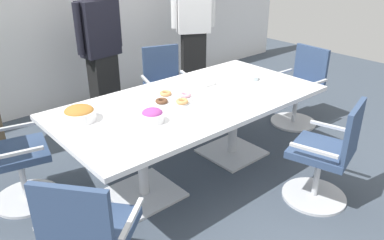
{
  "coord_description": "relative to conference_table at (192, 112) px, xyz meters",
  "views": [
    {
      "loc": [
        -2.04,
        -2.35,
        2.01
      ],
      "look_at": [
        0.0,
        0.0,
        0.55
      ],
      "focal_mm": 35.67,
      "sensor_mm": 36.0,
      "label": 1
    }
  ],
  "objects": [
    {
      "name": "ground_plane",
      "position": [
        0.0,
        0.0,
        -0.63
      ],
      "size": [
        10.0,
        10.0,
        0.01
      ],
      "primitive_type": "cube",
      "color": "#3D4754"
    },
    {
      "name": "conference_table",
      "position": [
        0.0,
        0.0,
        0.0
      ],
      "size": [
        2.4,
        1.2,
        0.75
      ],
      "color": "white",
      "rests_on": "ground"
    },
    {
      "name": "office_chair_0",
      "position": [
        0.5,
        1.05,
        -0.22
      ],
      "size": [
        0.68,
        0.68,
        0.91
      ],
      "rotation": [
        0.0,
        0.0,
        -3.46
      ],
      "color": "silver",
      "rests_on": "ground"
    },
    {
      "name": "office_chair_1",
      "position": [
        -1.4,
        0.62,
        -0.22
      ],
      "size": [
        0.64,
        0.64,
        0.91
      ],
      "rotation": [
        0.0,
        0.0,
        -1.79
      ],
      "color": "silver",
      "rests_on": "ground"
    },
    {
      "name": "office_chair_3",
      "position": [
        0.55,
        -1.05,
        -0.22
      ],
      "size": [
        0.66,
        0.66,
        0.91
      ],
      "rotation": [
        0.0,
        0.0,
        0.26
      ],
      "color": "silver",
      "rests_on": "ground"
    },
    {
      "name": "office_chair_4",
      "position": [
        1.7,
        0.01,
        -0.22
      ],
      "size": [
        0.57,
        0.57,
        0.91
      ],
      "rotation": [
        0.0,
        0.0,
        -4.76
      ],
      "color": "silver",
      "rests_on": "ground"
    },
    {
      "name": "person_standing_1",
      "position": [
        0.03,
        1.66,
        0.24
      ],
      "size": [
        0.62,
        0.27,
        1.67
      ],
      "rotation": [
        0.0,
        0.0,
        -3.02
      ],
      "color": "black",
      "rests_on": "ground"
    },
    {
      "name": "person_standing_2",
      "position": [
        1.41,
        1.6,
        0.35
      ],
      "size": [
        0.58,
        0.4,
        1.84
      ],
      "rotation": [
        0.0,
        0.0,
        -3.63
      ],
      "color": "black",
      "rests_on": "ground"
    },
    {
      "name": "snack_bowl_pretzels",
      "position": [
        -0.94,
        0.24,
        0.18
      ],
      "size": [
        0.25,
        0.25,
        0.12
      ],
      "color": "white",
      "rests_on": "conference_table"
    },
    {
      "name": "snack_bowl_candy_mix",
      "position": [
        -0.53,
        -0.15,
        0.18
      ],
      "size": [
        0.18,
        0.18,
        0.11
      ],
      "color": "white",
      "rests_on": "conference_table"
    },
    {
      "name": "donut_platter",
      "position": [
        -0.14,
        0.09,
        0.14
      ],
      "size": [
        0.35,
        0.35,
        0.04
      ],
      "color": "white",
      "rests_on": "conference_table"
    },
    {
      "name": "plate_stack",
      "position": [
        0.79,
        0.03,
        0.15
      ],
      "size": [
        0.19,
        0.19,
        0.04
      ],
      "color": "white",
      "rests_on": "conference_table"
    },
    {
      "name": "napkin_pile",
      "position": [
        0.35,
        0.21,
        0.16
      ],
      "size": [
        0.15,
        0.15,
        0.06
      ],
      "primitive_type": "cube",
      "color": "white",
      "rests_on": "conference_table"
    }
  ]
}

